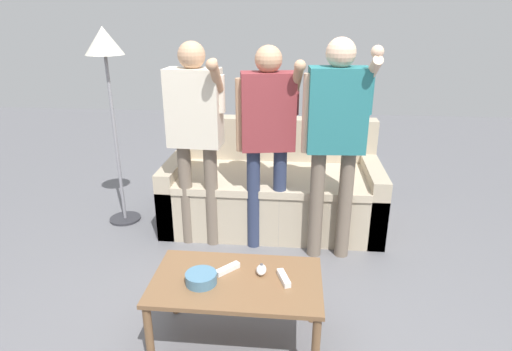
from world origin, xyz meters
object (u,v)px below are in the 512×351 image
at_px(couch, 273,189).
at_px(player_left, 195,124).
at_px(coffee_table, 237,288).
at_px(player_right, 336,127).
at_px(floor_lamp, 106,59).
at_px(game_remote_nunchuk, 261,270).
at_px(game_remote_wand_near, 284,278).
at_px(game_remote_wand_far, 228,269).
at_px(snack_bowl, 201,278).
at_px(player_center, 267,127).

relative_size(couch, player_left, 1.16).
xyz_separation_m(coffee_table, player_right, (0.58, 1.03, 0.66)).
bearing_deg(floor_lamp, game_remote_nunchuk, -45.22).
xyz_separation_m(coffee_table, floor_lamp, (-1.26, 1.47, 1.07)).
distance_m(game_remote_wand_near, game_remote_wand_far, 0.32).
distance_m(floor_lamp, game_remote_wand_near, 2.32).
height_order(coffee_table, snack_bowl, snack_bowl).
bearing_deg(couch, game_remote_wand_near, -84.59).
distance_m(snack_bowl, game_remote_wand_far, 0.17).
bearing_deg(player_right, floor_lamp, 166.62).
relative_size(floor_lamp, game_remote_wand_near, 11.25).
height_order(player_center, game_remote_wand_near, player_center).
relative_size(couch, coffee_table, 2.02).
bearing_deg(coffee_table, player_center, 85.88).
bearing_deg(game_remote_nunchuk, game_remote_wand_far, 178.66).
relative_size(floor_lamp, player_right, 1.03).
xyz_separation_m(floor_lamp, player_left, (0.79, -0.34, -0.43)).
height_order(couch, player_left, player_left).
bearing_deg(game_remote_wand_far, player_center, 82.32).
bearing_deg(game_remote_nunchuk, snack_bowl, -159.19).
bearing_deg(game_remote_wand_near, player_right, 72.42).
xyz_separation_m(coffee_table, game_remote_nunchuk, (0.13, 0.07, 0.08)).
relative_size(player_left, player_center, 1.02).
xyz_separation_m(player_center, player_right, (0.50, -0.11, 0.04)).
bearing_deg(coffee_table, player_left, 112.34).
xyz_separation_m(player_left, game_remote_wand_near, (0.72, -1.12, -0.56)).
relative_size(coffee_table, game_remote_nunchuk, 10.52).
relative_size(player_center, player_right, 0.96).
bearing_deg(snack_bowl, game_remote_wand_far, 45.20).
bearing_deg(player_left, player_center, 0.44).
relative_size(player_center, game_remote_wand_near, 10.51).
bearing_deg(snack_bowl, game_remote_wand_near, 8.51).
bearing_deg(game_remote_nunchuk, game_remote_wand_near, -22.91).
bearing_deg(game_remote_wand_far, player_right, 56.27).
distance_m(snack_bowl, game_remote_nunchuk, 0.34).
relative_size(floor_lamp, player_center, 1.07).
distance_m(coffee_table, snack_bowl, 0.21).
bearing_deg(player_center, player_right, -11.98).
distance_m(floor_lamp, player_right, 1.93).
relative_size(snack_bowl, game_remote_nunchuk, 1.92).
relative_size(couch, game_remote_wand_far, 13.64).
relative_size(snack_bowl, player_right, 0.10).
relative_size(player_left, game_remote_wand_near, 10.67).
bearing_deg(game_remote_wand_far, game_remote_nunchuk, -1.34).
bearing_deg(snack_bowl, couch, 80.10).
xyz_separation_m(couch, game_remote_wand_near, (0.15, -1.59, 0.15)).
bearing_deg(floor_lamp, player_left, -22.95).
bearing_deg(coffee_table, snack_bowl, -164.84).
xyz_separation_m(couch, player_right, (0.47, -0.58, 0.73)).
bearing_deg(coffee_table, couch, 86.25).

